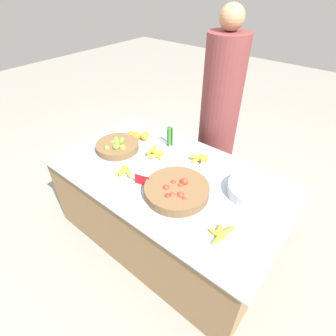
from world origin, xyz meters
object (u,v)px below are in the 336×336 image
Objects in this scene: lime_bowl at (117,146)px; metal_bowl at (253,190)px; price_sign at (142,180)px; tomato_basket at (177,190)px; vendor_person at (219,119)px.

lime_bowl reaches higher than metal_bowl.
metal_bowl is 0.77m from price_sign.
lime_bowl is 3.31× the size of price_sign.
price_sign is (-0.25, -0.08, 0.00)m from tomato_basket.
vendor_person is at bearing 72.66° from price_sign.
tomato_basket reaches higher than price_sign.
vendor_person is at bearing 104.65° from tomato_basket.
vendor_person is (-0.00, 1.05, 0.07)m from price_sign.
vendor_person reaches higher than metal_bowl.
lime_bowl is at bearing -119.60° from vendor_person.
price_sign is at bearing -22.49° from lime_bowl.
lime_bowl is 0.21× the size of vendor_person.
tomato_basket reaches higher than lime_bowl.
tomato_basket is 4.08× the size of price_sign.
lime_bowl reaches higher than price_sign.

